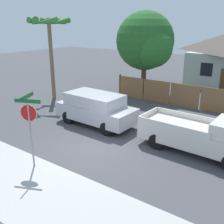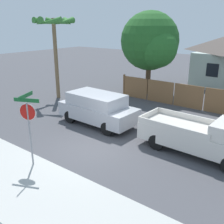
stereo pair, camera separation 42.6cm
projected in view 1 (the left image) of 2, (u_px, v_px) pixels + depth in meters
ground_plane at (93, 149)px, 12.08m from camera, size 80.00×80.00×0.00m
sidewalk_strip at (29, 186)px, 9.31m from camera, size 36.00×3.20×0.01m
wooden_fence at (200, 98)px, 17.34m from camera, size 12.88×0.12×1.69m
oak_tree at (147, 42)px, 20.17m from camera, size 4.73×4.51×6.46m
palm_tree at (49, 29)px, 18.66m from camera, size 2.91×3.12×5.94m
red_suv at (96, 108)px, 14.71m from camera, size 4.64×2.09×1.80m
orange_pickup at (204, 136)px, 11.40m from camera, size 5.31×2.06×1.74m
stop_sign at (29, 119)px, 10.01m from camera, size 0.97×0.88×3.00m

